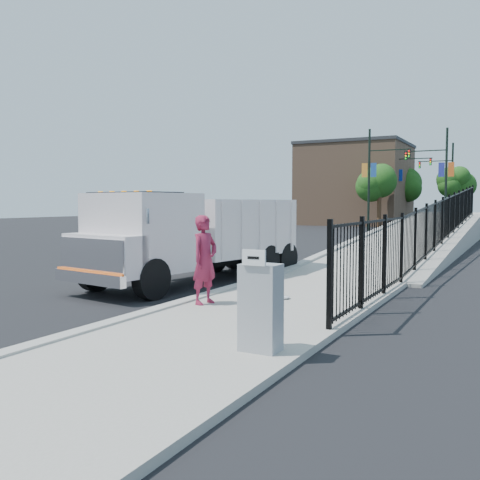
% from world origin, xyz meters
% --- Properties ---
extents(ground, '(120.00, 120.00, 0.00)m').
position_xyz_m(ground, '(0.00, 0.00, 0.00)').
color(ground, black).
rests_on(ground, ground).
extents(sidewalk, '(3.55, 12.00, 0.12)m').
position_xyz_m(sidewalk, '(1.93, -2.00, 0.06)').
color(sidewalk, '#9E998E').
rests_on(sidewalk, ground).
extents(curb, '(0.30, 12.00, 0.16)m').
position_xyz_m(curb, '(0.00, -2.00, 0.08)').
color(curb, '#ADAAA3').
rests_on(curb, ground).
extents(ramp, '(3.95, 24.06, 3.19)m').
position_xyz_m(ramp, '(2.12, 16.00, 0.00)').
color(ramp, '#9E998E').
rests_on(ramp, ground).
extents(iron_fence, '(0.10, 28.00, 1.80)m').
position_xyz_m(iron_fence, '(3.55, 12.00, 0.90)').
color(iron_fence, black).
rests_on(iron_fence, ground).
extents(truck, '(3.45, 7.63, 2.52)m').
position_xyz_m(truck, '(-1.75, 1.99, 1.42)').
color(truck, black).
rests_on(truck, ground).
extents(worker, '(0.55, 0.74, 1.86)m').
position_xyz_m(worker, '(0.52, -1.04, 1.05)').
color(worker, maroon).
rests_on(worker, sidewalk).
extents(utility_cabinet, '(0.55, 0.40, 1.25)m').
position_xyz_m(utility_cabinet, '(3.10, -3.71, 0.75)').
color(utility_cabinet, gray).
rests_on(utility_cabinet, sidewalk).
extents(arrow_sign, '(0.35, 0.04, 0.22)m').
position_xyz_m(arrow_sign, '(3.10, -3.93, 1.48)').
color(arrow_sign, white).
rests_on(arrow_sign, utility_cabinet).
extents(debris, '(0.30, 0.30, 0.08)m').
position_xyz_m(debris, '(1.75, 0.26, 0.16)').
color(debris, silver).
rests_on(debris, sidewalk).
extents(light_pole_0, '(3.77, 0.22, 8.00)m').
position_xyz_m(light_pole_0, '(-4.14, 31.64, 4.36)').
color(light_pole_0, black).
rests_on(light_pole_0, ground).
extents(light_pole_1, '(3.78, 0.22, 8.00)m').
position_xyz_m(light_pole_1, '(0.73, 33.65, 4.36)').
color(light_pole_1, black).
rests_on(light_pole_1, ground).
extents(light_pole_2, '(3.77, 0.22, 8.00)m').
position_xyz_m(light_pole_2, '(-3.95, 40.95, 4.36)').
color(light_pole_2, black).
rests_on(light_pole_2, ground).
extents(light_pole_3, '(3.78, 0.22, 8.00)m').
position_xyz_m(light_pole_3, '(-0.08, 44.93, 4.36)').
color(light_pole_3, black).
rests_on(light_pole_3, ground).
extents(tree_0, '(3.01, 3.01, 5.51)m').
position_xyz_m(tree_0, '(-4.75, 36.53, 3.96)').
color(tree_0, '#382314').
rests_on(tree_0, ground).
extents(tree_1, '(2.23, 2.23, 5.12)m').
position_xyz_m(tree_1, '(0.66, 41.75, 3.91)').
color(tree_1, '#382314').
rests_on(tree_1, ground).
extents(tree_2, '(3.19, 3.19, 5.60)m').
position_xyz_m(tree_2, '(-4.32, 46.01, 3.97)').
color(tree_2, '#382314').
rests_on(tree_2, ground).
extents(building, '(10.00, 10.00, 8.00)m').
position_xyz_m(building, '(-9.00, 44.00, 4.00)').
color(building, '#8C664C').
rests_on(building, ground).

